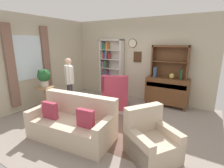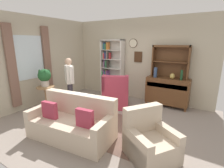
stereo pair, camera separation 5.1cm
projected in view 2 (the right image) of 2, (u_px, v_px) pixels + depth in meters
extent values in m
cube|color=gray|center=(105.00, 120.00, 4.45)|extent=(5.40, 4.60, 0.02)
cube|color=#BCB299|center=(138.00, 60.00, 5.86)|extent=(5.00, 0.06, 2.80)
cylinder|color=beige|center=(133.00, 43.00, 5.79)|extent=(0.28, 0.03, 0.28)
torus|color=#382314|center=(133.00, 43.00, 5.79)|extent=(0.31, 0.02, 0.31)
cube|color=#422816|center=(138.00, 57.00, 5.79)|extent=(0.28, 0.03, 0.36)
cube|color=#BCB299|center=(40.00, 61.00, 5.39)|extent=(0.06, 4.20, 2.80)
cube|color=silver|center=(30.00, 58.00, 5.04)|extent=(0.02, 0.90, 1.30)
cube|color=#7F5B4C|center=(12.00, 67.00, 4.59)|extent=(0.08, 0.24, 2.30)
cube|color=#7F5B4C|center=(47.00, 62.00, 5.54)|extent=(0.08, 0.24, 2.30)
cube|color=brown|center=(105.00, 126.00, 4.10)|extent=(2.57, 1.62, 0.01)
cube|color=silver|center=(103.00, 67.00, 6.49)|extent=(0.04, 0.30, 2.10)
cube|color=silver|center=(122.00, 69.00, 6.06)|extent=(0.04, 0.30, 2.10)
cube|color=silver|center=(112.00, 40.00, 6.02)|extent=(0.90, 0.30, 0.04)
cube|color=silver|center=(112.00, 94.00, 6.53)|extent=(0.90, 0.30, 0.04)
cube|color=silver|center=(114.00, 68.00, 6.39)|extent=(0.90, 0.01, 2.10)
cube|color=silver|center=(112.00, 86.00, 6.44)|extent=(0.86, 0.30, 0.02)
cube|color=#CC7233|center=(104.00, 89.00, 6.67)|extent=(0.03, 0.20, 0.27)
cube|color=#CC7233|center=(104.00, 89.00, 6.65)|extent=(0.03, 0.13, 0.24)
cube|color=#3F3833|center=(105.00, 90.00, 6.64)|extent=(0.03, 0.20, 0.22)
cube|color=#723F7F|center=(106.00, 90.00, 6.62)|extent=(0.02, 0.15, 0.24)
cube|color=#B22D33|center=(106.00, 89.00, 6.60)|extent=(0.03, 0.19, 0.27)
cube|color=#337247|center=(107.00, 90.00, 6.58)|extent=(0.04, 0.16, 0.26)
cube|color=gray|center=(108.00, 90.00, 6.57)|extent=(0.03, 0.15, 0.21)
cube|color=#337247|center=(109.00, 91.00, 6.55)|extent=(0.04, 0.14, 0.20)
cube|color=silver|center=(112.00, 77.00, 6.36)|extent=(0.86, 0.30, 0.02)
cube|color=gray|center=(103.00, 81.00, 6.59)|extent=(0.03, 0.21, 0.27)
cube|color=#337247|center=(104.00, 81.00, 6.57)|extent=(0.04, 0.19, 0.23)
cube|color=#337247|center=(105.00, 82.00, 6.55)|extent=(0.03, 0.20, 0.21)
cube|color=#337247|center=(106.00, 81.00, 6.52)|extent=(0.04, 0.16, 0.29)
cube|color=gray|center=(107.00, 82.00, 6.51)|extent=(0.04, 0.24, 0.20)
cube|color=#CC7233|center=(108.00, 82.00, 6.49)|extent=(0.04, 0.23, 0.19)
cube|color=silver|center=(112.00, 68.00, 6.27)|extent=(0.86, 0.30, 0.02)
cube|color=#337247|center=(103.00, 73.00, 6.51)|extent=(0.04, 0.19, 0.19)
cube|color=#723F7F|center=(104.00, 73.00, 6.48)|extent=(0.04, 0.13, 0.23)
cube|color=#284C8C|center=(105.00, 74.00, 6.46)|extent=(0.03, 0.17, 0.19)
cube|color=#337247|center=(106.00, 73.00, 6.44)|extent=(0.03, 0.18, 0.26)
cube|color=#CC7233|center=(107.00, 73.00, 6.42)|extent=(0.03, 0.15, 0.26)
cube|color=#723F7F|center=(108.00, 73.00, 6.40)|extent=(0.04, 0.22, 0.23)
cube|color=silver|center=(112.00, 59.00, 6.19)|extent=(0.86, 0.30, 0.02)
cube|color=#3F3833|center=(103.00, 64.00, 6.42)|extent=(0.03, 0.17, 0.26)
cube|color=gray|center=(104.00, 65.00, 6.41)|extent=(0.04, 0.14, 0.22)
cube|color=#723F7F|center=(105.00, 64.00, 6.38)|extent=(0.04, 0.17, 0.29)
cube|color=#CC7233|center=(106.00, 64.00, 6.36)|extent=(0.03, 0.11, 0.24)
cube|color=#337247|center=(107.00, 64.00, 6.34)|extent=(0.04, 0.23, 0.27)
cube|color=#3F3833|center=(108.00, 64.00, 6.31)|extent=(0.04, 0.12, 0.26)
cube|color=silver|center=(112.00, 50.00, 6.11)|extent=(0.86, 0.30, 0.02)
cube|color=#337247|center=(103.00, 56.00, 6.35)|extent=(0.03, 0.13, 0.19)
cube|color=gray|center=(104.00, 55.00, 6.32)|extent=(0.04, 0.19, 0.27)
cube|color=#B22D33|center=(105.00, 56.00, 6.30)|extent=(0.04, 0.22, 0.20)
cube|color=#284C8C|center=(106.00, 55.00, 6.27)|extent=(0.03, 0.15, 0.28)
cube|color=#723F7F|center=(107.00, 56.00, 6.26)|extent=(0.03, 0.13, 0.21)
cube|color=gray|center=(108.00, 55.00, 6.23)|extent=(0.03, 0.21, 0.28)
cube|color=#3F3833|center=(109.00, 56.00, 6.21)|extent=(0.04, 0.23, 0.23)
cube|color=#B22D33|center=(110.00, 56.00, 6.19)|extent=(0.04, 0.12, 0.23)
cube|color=gray|center=(103.00, 46.00, 6.26)|extent=(0.04, 0.13, 0.24)
cube|color=#337247|center=(104.00, 47.00, 6.24)|extent=(0.02, 0.16, 0.20)
cube|color=#284C8C|center=(105.00, 46.00, 6.22)|extent=(0.04, 0.14, 0.25)
cube|color=#337247|center=(106.00, 47.00, 6.20)|extent=(0.02, 0.18, 0.21)
cube|color=#337247|center=(106.00, 47.00, 6.18)|extent=(0.02, 0.16, 0.22)
cube|color=#CC7233|center=(107.00, 46.00, 6.16)|extent=(0.04, 0.11, 0.26)
cube|color=#CC7233|center=(108.00, 46.00, 6.14)|extent=(0.03, 0.16, 0.27)
cube|color=brown|center=(167.00, 91.00, 5.28)|extent=(1.30, 0.45, 0.82)
cube|color=brown|center=(146.00, 103.00, 5.56)|extent=(0.06, 0.06, 0.10)
cube|color=brown|center=(185.00, 110.00, 4.94)|extent=(0.06, 0.06, 0.10)
cube|color=brown|center=(150.00, 100.00, 5.84)|extent=(0.06, 0.06, 0.10)
cube|color=brown|center=(187.00, 106.00, 5.23)|extent=(0.06, 0.06, 0.10)
cube|color=#492C18|center=(166.00, 86.00, 5.05)|extent=(1.20, 0.01, 0.14)
cube|color=brown|center=(153.00, 61.00, 5.40)|extent=(0.04, 0.26, 1.00)
cube|color=brown|center=(189.00, 63.00, 4.86)|extent=(0.04, 0.26, 1.00)
cube|color=brown|center=(172.00, 46.00, 5.01)|extent=(1.10, 0.26, 0.06)
cube|color=brown|center=(170.00, 62.00, 5.13)|extent=(1.06, 0.26, 0.02)
cube|color=brown|center=(171.00, 61.00, 5.23)|extent=(1.10, 0.01, 1.00)
cylinder|color=#33476B|center=(155.00, 72.00, 5.28)|extent=(0.11, 0.11, 0.31)
ellipsoid|color=tan|center=(172.00, 76.00, 5.04)|extent=(0.15, 0.15, 0.17)
cylinder|color=#194223|center=(182.00, 75.00, 4.87)|extent=(0.07, 0.07, 0.30)
cube|color=beige|center=(71.00, 129.00, 3.56)|extent=(1.88, 1.02, 0.42)
cube|color=beige|center=(79.00, 104.00, 3.74)|extent=(1.81, 0.38, 0.48)
cube|color=beige|center=(43.00, 117.00, 3.89)|extent=(0.22, 0.86, 0.60)
cube|color=beige|center=(105.00, 134.00, 3.19)|extent=(0.22, 0.86, 0.60)
cube|color=#A33347|center=(50.00, 110.00, 3.55)|extent=(0.37, 0.14, 0.36)
cube|color=#A33347|center=(85.00, 118.00, 3.17)|extent=(0.37, 0.14, 0.36)
cube|color=white|center=(79.00, 94.00, 3.68)|extent=(0.38, 0.21, 0.00)
cube|color=beige|center=(151.00, 148.00, 2.93)|extent=(1.07, 1.06, 0.40)
cube|color=beige|center=(143.00, 118.00, 3.09)|extent=(0.57, 0.72, 0.48)
cube|color=beige|center=(136.00, 149.00, 2.79)|extent=(0.72, 0.56, 0.55)
cube|color=beige|center=(165.00, 140.00, 3.03)|extent=(0.72, 0.56, 0.55)
cube|color=#A33347|center=(116.00, 100.00, 5.35)|extent=(1.05, 1.06, 0.42)
cube|color=#A33347|center=(115.00, 86.00, 4.93)|extent=(0.79, 0.51, 0.63)
cube|color=#A33347|center=(127.00, 83.00, 4.91)|extent=(0.21, 0.30, 0.44)
cube|color=#A33347|center=(104.00, 83.00, 4.98)|extent=(0.21, 0.30, 0.44)
cylinder|color=#997047|center=(45.00, 87.00, 4.96)|extent=(0.52, 0.52, 0.03)
cylinder|color=#997047|center=(47.00, 99.00, 5.05)|extent=(0.08, 0.08, 0.69)
cylinder|color=#997047|center=(48.00, 109.00, 5.13)|extent=(0.36, 0.36, 0.03)
cylinder|color=beige|center=(45.00, 83.00, 4.99)|extent=(0.22, 0.22, 0.18)
sphere|color=#235B2D|center=(44.00, 75.00, 4.93)|extent=(0.38, 0.38, 0.38)
ellipsoid|color=#235B2D|center=(40.00, 74.00, 4.91)|extent=(0.11, 0.07, 0.27)
ellipsoid|color=#235B2D|center=(45.00, 75.00, 4.81)|extent=(0.11, 0.07, 0.27)
ellipsoid|color=#235B2D|center=(49.00, 73.00, 4.99)|extent=(0.11, 0.07, 0.27)
ellipsoid|color=#235B2D|center=(40.00, 75.00, 4.82)|extent=(0.11, 0.07, 0.27)
cylinder|color=#38333D|center=(70.00, 95.00, 5.16)|extent=(0.17, 0.17, 0.82)
cylinder|color=#38333D|center=(71.00, 97.00, 5.00)|extent=(0.17, 0.17, 0.82)
cube|color=silver|center=(69.00, 74.00, 4.92)|extent=(0.39, 0.35, 0.52)
sphere|color=tan|center=(68.00, 62.00, 4.82)|extent=(0.28, 0.28, 0.20)
cylinder|color=silver|center=(68.00, 72.00, 5.10)|extent=(0.11, 0.11, 0.48)
cylinder|color=silver|center=(71.00, 75.00, 4.72)|extent=(0.11, 0.11, 0.48)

